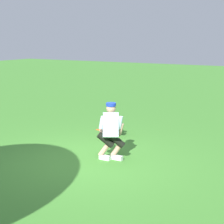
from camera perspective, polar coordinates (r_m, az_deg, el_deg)
ground_plane at (r=8.17m, az=-4.43°, el=-7.74°), size 60.00×60.00×0.00m
person at (r=8.03m, az=-0.17°, el=-2.84°), size 0.71×0.53×1.29m
dog at (r=10.09m, az=0.23°, el=-1.61°), size 0.80×0.73×0.58m
frisbee_flying at (r=9.80m, az=0.36°, el=-0.58°), size 0.36×0.36×0.09m
frisbee_held at (r=8.35m, az=-1.76°, el=-2.89°), size 0.33×0.32×0.11m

